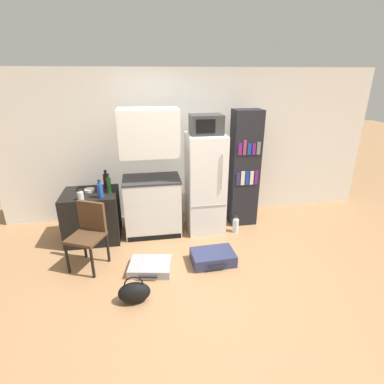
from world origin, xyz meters
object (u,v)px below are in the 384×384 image
Objects in this scene: bottle_blue_soda at (100,190)px; handbag at (134,292)px; microwave at (206,124)px; side_table at (92,216)px; bottle_green_tall at (109,185)px; suitcase_large_flat at (213,257)px; bookshelf at (244,169)px; water_bottle_front at (236,225)px; kitchen_hutch at (151,179)px; suitcase_small_flat at (150,266)px; refrigerator at (205,184)px; bowl at (89,190)px; bottle_clear_short at (81,196)px; chair at (89,229)px; bottle_wine_dark at (106,181)px.

bottle_blue_soda reaches higher than handbag.
microwave is at bearing 54.27° from handbag.
side_table reaches higher than handbag.
bottle_green_tall is 0.50× the size of suitcase_large_flat.
side_table is 2.70× the size of bottle_green_tall.
bookshelf is 6.76× the size of water_bottle_front.
suitcase_large_flat is (0.75, -1.00, -0.82)m from kitchen_hutch.
bottle_blue_soda is at bearing 140.14° from suitcase_small_flat.
side_table is 1.36× the size of suitcase_large_flat.
suitcase_small_flat is (-0.84, -0.03, -0.03)m from suitcase_large_flat.
suitcase_small_flat is 0.59m from handbag.
bottle_blue_soda is 1.28m from suitcase_small_flat.
suitcase_small_flat is at bearing -132.60° from refrigerator.
bookshelf is 2.44m from bowl.
bottle_clear_short reaches higher than chair.
bookshelf is 2.55m from chair.
bottle_blue_soda is at bearing -98.05° from bottle_wine_dark.
kitchen_hutch is 1.03× the size of bookshelf.
suitcase_small_flat is at bearing -51.32° from bowl.
bottle_blue_soda is at bearing 101.10° from chair.
bottle_blue_soda is at bearing -54.56° from bowl.
bowl is 0.42× the size of handbag.
handbag is at bearing -77.00° from bottle_wine_dark.
bottle_clear_short is at bearing 118.70° from handbag.
kitchen_hutch is 5.41× the size of handbag.
bookshelf is at bearing 53.17° from suitcase_large_flat.
refrigerator reaches higher than bottle_blue_soda.
side_table is at bearing -176.20° from bookshelf.
bottle_wine_dark is at bearing 176.07° from refrigerator.
bookshelf reaches higher than bottle_green_tall.
chair reaches higher than bowl.
bookshelf is 2.54m from bottle_clear_short.
bottle_green_tall reaches higher than side_table.
side_table is 3.02× the size of bottle_blue_soda.
microwave is at bearing 9.02° from bottle_clear_short.
side_table is at bearing -177.01° from kitchen_hutch.
suitcase_large_flat is at bearing -124.39° from bookshelf.
bookshelf is 6.45× the size of bottle_wine_dark.
bookshelf is at bearing 3.80° from side_table.
bottle_clear_short is at bearing -170.41° from bookshelf.
bottle_wine_dark is at bearing 172.73° from kitchen_hutch.
refrigerator is (1.76, 0.03, 0.40)m from side_table.
refrigerator is 5.89× the size of bottle_blue_soda.
bookshelf is at bearing 11.12° from microwave.
bookshelf is 3.17× the size of suitcase_small_flat.
water_bottle_front is at bearing -121.03° from bookshelf.
bowl is at bearing 121.01° from chair.
bowl is (-0.19, 0.27, -0.09)m from bottle_blue_soda.
bookshelf reaches higher than bottle_clear_short.
bookshelf is at bearing 43.32° from handbag.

